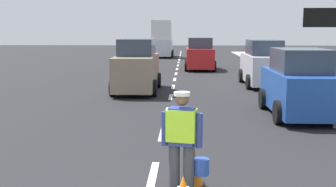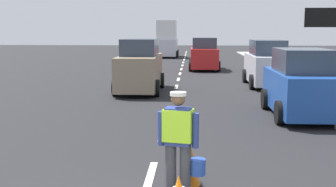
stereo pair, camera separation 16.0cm
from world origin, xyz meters
The scene contains 10 objects.
ground_plane centered at (0.00, 21.00, 0.00)m, with size 96.00×96.00×0.00m, color black.
lane_center_line centered at (0.00, 25.20, 0.00)m, with size 0.14×46.40×0.01m.
road_worker centered at (0.55, 1.83, 0.93)m, with size 0.77×0.37×1.67m.
lane_direction_sign centered at (4.40, 6.64, 2.41)m, with size 1.16×0.11×3.20m.
traffic_cone_far centered at (0.74, 2.18, 0.33)m, with size 0.36×0.36×0.68m.
delivery_truck centered at (-1.74, 36.27, 1.61)m, with size 2.16×4.60×3.54m.
car_outgoing_far centered at (1.52, 23.40, 0.99)m, with size 2.01×3.96×2.14m.
car_parked_far centered at (4.25, 15.34, 1.01)m, with size 1.87×4.13×2.17m.
car_oncoming_lead centered at (-1.50, 13.19, 1.05)m, with size 1.88×4.25×2.26m.
car_parked_curbside centered at (4.05, 8.19, 0.96)m, with size 1.91×3.81×2.07m.
Camera 1 is at (0.58, -4.63, 2.62)m, focal length 44.74 mm.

